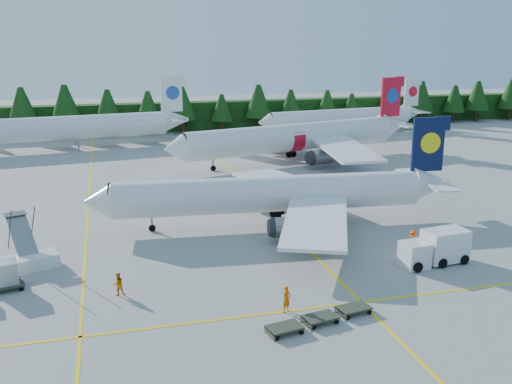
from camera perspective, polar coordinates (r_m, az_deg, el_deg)
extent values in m
plane|color=#9D9E98|center=(46.90, 0.57, -8.70)|extent=(320.00, 320.00, 0.00)
cube|color=yellow|center=(64.27, -16.48, -2.72)|extent=(0.25, 120.00, 0.01)
cube|color=yellow|center=(66.56, 0.96, -1.49)|extent=(0.25, 120.00, 0.01)
cube|color=yellow|center=(41.69, 2.81, -11.87)|extent=(80.00, 0.25, 0.01)
cube|color=black|center=(124.95, -9.58, 7.42)|extent=(220.00, 4.00, 6.00)
cylinder|color=silver|center=(59.18, 1.30, -0.20)|extent=(32.04, 6.48, 3.74)
cone|color=silver|center=(58.43, -15.52, -0.95)|extent=(2.94, 3.96, 3.74)
cube|color=#071037|center=(63.78, 16.82, 4.57)|extent=(3.57, 0.63, 5.80)
cube|color=silver|center=(67.43, 2.32, 1.18)|extent=(8.64, 14.95, 1.06)
cylinder|color=slate|center=(64.99, 1.17, -0.53)|extent=(3.34, 2.23, 1.97)
cube|color=silver|center=(52.56, 5.99, -2.87)|extent=(10.65, 15.12, 1.06)
cylinder|color=slate|center=(54.83, 3.35, -3.50)|extent=(3.34, 2.23, 1.97)
cylinder|color=slate|center=(58.86, -10.37, -3.15)|extent=(0.22, 0.22, 1.59)
cylinder|color=silver|center=(91.29, 3.70, 5.48)|extent=(36.88, 13.31, 4.35)
cone|color=silver|center=(82.33, -8.12, 4.33)|extent=(4.02, 4.96, 4.35)
cube|color=red|center=(102.83, 13.34, 9.23)|extent=(4.10, 1.39, 6.74)
cube|color=silver|center=(100.83, 2.41, 6.02)|extent=(14.21, 17.26, 1.23)
cylinder|color=slate|center=(97.49, 2.21, 4.81)|extent=(4.14, 3.12, 2.28)
cube|color=silver|center=(85.86, 8.88, 4.29)|extent=(7.57, 16.69, 1.23)
cylinder|color=slate|center=(87.16, 6.52, 3.52)|extent=(4.14, 3.12, 2.28)
cylinder|color=slate|center=(85.18, -4.31, 2.74)|extent=(0.26, 0.26, 1.85)
cylinder|color=silver|center=(107.01, -18.72, 6.08)|extent=(36.52, 8.81, 4.27)
cube|color=silver|center=(109.34, -8.46, 9.68)|extent=(4.07, 0.88, 6.61)
cylinder|color=silver|center=(119.99, 8.52, 7.34)|extent=(31.94, 7.80, 3.73)
cone|color=silver|center=(112.24, 0.90, 6.98)|extent=(3.07, 4.04, 3.73)
cube|color=silver|center=(129.15, 15.30, 9.59)|extent=(3.56, 0.78, 5.79)
cylinder|color=slate|center=(114.71, 3.26, 5.81)|extent=(0.22, 0.22, 1.49)
cube|color=silver|center=(52.36, -21.64, -6.54)|extent=(4.94, 3.69, 1.16)
cube|color=slate|center=(53.71, -22.37, -4.00)|extent=(3.02, 4.52, 3.12)
cube|color=slate|center=(55.28, -23.01, -2.00)|extent=(2.21, 1.83, 0.13)
cube|color=white|center=(50.73, 15.56, -6.07)|extent=(2.31, 2.31, 2.20)
cube|color=black|center=(50.55, 15.60, -5.51)|extent=(1.99, 2.17, 0.94)
cube|color=white|center=(52.44, 18.37, -5.05)|extent=(4.00, 2.70, 2.72)
cube|color=#333828|center=(38.77, 2.88, -13.35)|extent=(2.54, 1.85, 0.13)
cube|color=#333828|center=(40.23, 6.46, -12.32)|extent=(2.54, 1.85, 0.13)
cube|color=#333828|center=(41.83, 9.74, -11.33)|extent=(2.54, 1.85, 0.13)
cube|color=#333828|center=(48.92, -23.66, -8.42)|extent=(2.82, 2.38, 0.16)
cube|color=#ABADB0|center=(48.57, -23.77, -7.38)|extent=(2.06, 2.01, 1.75)
imported|color=#FF6005|center=(41.25, 3.08, -10.65)|extent=(0.87, 0.79, 1.99)
imported|color=orange|center=(45.07, -13.62, -8.93)|extent=(1.00, 0.86, 1.77)
imported|color=#FF4505|center=(55.27, 15.42, -4.56)|extent=(0.66, 0.82, 1.75)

